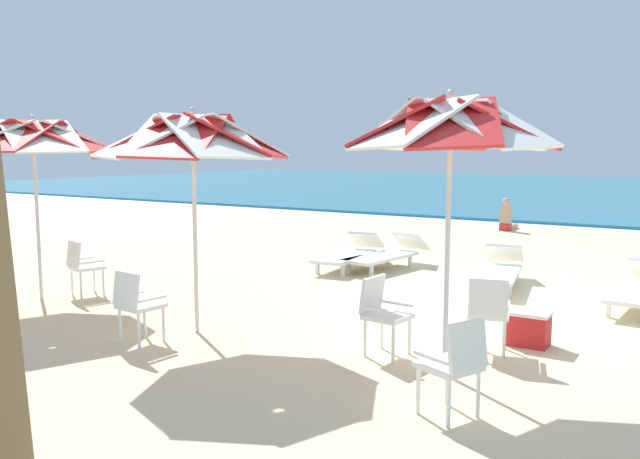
# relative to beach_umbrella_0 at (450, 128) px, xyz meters

# --- Properties ---
(ground_plane) EXTENTS (80.00, 80.00, 0.00)m
(ground_plane) POSITION_rel_beach_umbrella_0_xyz_m (-0.32, 2.96, -2.46)
(ground_plane) COLOR beige
(surf_foam) EXTENTS (80.00, 0.70, 0.01)m
(surf_foam) POSITION_rel_beach_umbrella_0_xyz_m (-0.32, 13.82, -2.45)
(surf_foam) COLOR white
(surf_foam) RESTS_ON ground
(beach_umbrella_0) EXTENTS (2.12, 2.12, 2.83)m
(beach_umbrella_0) POSITION_rel_beach_umbrella_0_xyz_m (0.00, 0.00, 0.00)
(beach_umbrella_0) COLOR silver
(beach_umbrella_0) RESTS_ON ground
(plastic_chair_0) EXTENTS (0.60, 0.58, 0.87)m
(plastic_chair_0) POSITION_rel_beach_umbrella_0_xyz_m (0.46, -0.99, -1.96)
(plastic_chair_0) COLOR white
(plastic_chair_0) RESTS_ON ground
(plastic_chair_1) EXTENTS (0.54, 0.56, 0.87)m
(plastic_chair_1) POSITION_rel_beach_umbrella_0_xyz_m (0.15, 0.89, -1.96)
(plastic_chair_1) COLOR white
(plastic_chair_1) RESTS_ON ground
(plastic_chair_2) EXTENTS (0.50, 0.48, 0.87)m
(plastic_chair_2) POSITION_rel_beach_umbrella_0_xyz_m (-0.84, 0.26, -1.96)
(plastic_chair_2) COLOR white
(plastic_chair_2) RESTS_ON ground
(beach_umbrella_1) EXTENTS (2.35, 2.35, 2.75)m
(beach_umbrella_1) POSITION_rel_beach_umbrella_0_xyz_m (-3.17, -0.16, -0.08)
(beach_umbrella_1) COLOR silver
(beach_umbrella_1) RESTS_ON ground
(plastic_chair_3) EXTENTS (0.48, 0.51, 0.87)m
(plastic_chair_3) POSITION_rel_beach_umbrella_0_xyz_m (-3.44, -0.89, -1.96)
(plastic_chair_3) COLOR white
(plastic_chair_3) RESTS_ON ground
(beach_umbrella_2) EXTENTS (2.48, 2.48, 2.76)m
(beach_umbrella_2) POSITION_rel_beach_umbrella_0_xyz_m (-6.44, -0.04, -0.04)
(beach_umbrella_2) COLOR silver
(beach_umbrella_2) RESTS_ON ground
(plastic_chair_5) EXTENTS (0.55, 0.57, 0.87)m
(plastic_chair_5) POSITION_rel_beach_umbrella_0_xyz_m (-6.07, 0.44, -1.96)
(plastic_chair_5) COLOR white
(plastic_chair_5) RESTS_ON ground
(sun_lounger_1) EXTENTS (1.00, 2.22, 0.62)m
(sun_lounger_1) POSITION_rel_beach_umbrella_0_xyz_m (-0.83, 4.54, -2.17)
(sun_lounger_1) COLOR white
(sun_lounger_1) RESTS_ON ground
(sun_lounger_2) EXTENTS (0.92, 2.21, 0.62)m
(sun_lounger_2) POSITION_rel_beach_umbrella_0_xyz_m (-3.12, 5.02, -2.17)
(sun_lounger_2) COLOR white
(sun_lounger_2) RESTS_ON ground
(sun_lounger_3) EXTENTS (0.82, 2.19, 0.62)m
(sun_lounger_3) POSITION_rel_beach_umbrella_0_xyz_m (-3.77, 4.74, -2.17)
(sun_lounger_3) COLOR white
(sun_lounger_3) RESTS_ON ground
(cooler_box) EXTENTS (0.50, 0.34, 0.40)m
(cooler_box) POSITION_rel_beach_umbrella_0_xyz_m (0.44, 1.47, -2.25)
(cooler_box) COLOR red
(cooler_box) RESTS_ON ground
(beachgoer_seated) EXTENTS (0.30, 0.93, 0.92)m
(beachgoer_seated) POSITION_rel_beach_umbrella_0_xyz_m (-2.90, 12.23, -2.16)
(beachgoer_seated) COLOR red
(beachgoer_seated) RESTS_ON ground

